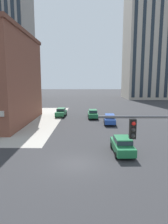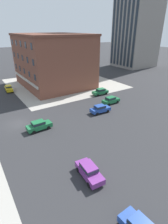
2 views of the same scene
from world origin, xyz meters
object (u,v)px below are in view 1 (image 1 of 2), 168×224
car_main_northbound_far (110,119)px  car_cross_eastbound (93,113)px  car_cross_far (122,144)px  car_cross_westbound (61,112)px

car_main_northbound_far → car_cross_eastbound: bearing=116.6°
car_cross_eastbound → car_cross_far: same height
car_cross_eastbound → car_cross_far: size_ratio=1.00×
car_cross_westbound → car_cross_far: (8.83, -20.78, 0.00)m
car_main_northbound_far → car_cross_eastbound: same height
car_cross_far → car_main_northbound_far: bearing=88.8°
car_cross_westbound → car_cross_far: bearing=-67.0°
car_main_northbound_far → car_cross_far: (-0.28, -13.55, 0.00)m
car_main_northbound_far → car_cross_westbound: 11.63m
car_cross_westbound → car_cross_far: same height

